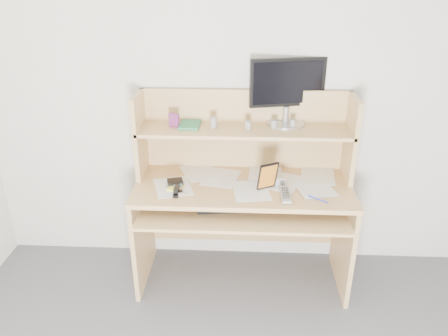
{
  "coord_description": "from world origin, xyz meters",
  "views": [
    {
      "loc": [
        -0.0,
        -1.03,
        2.04
      ],
      "look_at": [
        -0.12,
        1.43,
        0.89
      ],
      "focal_mm": 35.0,
      "sensor_mm": 36.0,
      "label": 1
    }
  ],
  "objects_px": {
    "desk": "(243,187)",
    "keyboard": "(233,204)",
    "tv_remote": "(285,195)",
    "monitor": "(287,90)",
    "game_case": "(268,176)"
  },
  "relations": [
    {
      "from": "keyboard",
      "to": "tv_remote",
      "type": "distance_m",
      "value": 0.34
    },
    {
      "from": "game_case",
      "to": "monitor",
      "type": "height_order",
      "value": "monitor"
    },
    {
      "from": "desk",
      "to": "monitor",
      "type": "height_order",
      "value": "monitor"
    },
    {
      "from": "monitor",
      "to": "tv_remote",
      "type": "bearing_deg",
      "value": -104.79
    },
    {
      "from": "keyboard",
      "to": "game_case",
      "type": "relative_size",
      "value": 2.63
    },
    {
      "from": "tv_remote",
      "to": "game_case",
      "type": "height_order",
      "value": "game_case"
    },
    {
      "from": "monitor",
      "to": "game_case",
      "type": "bearing_deg",
      "value": -122.85
    },
    {
      "from": "desk",
      "to": "monitor",
      "type": "relative_size",
      "value": 2.84
    },
    {
      "from": "game_case",
      "to": "monitor",
      "type": "bearing_deg",
      "value": 41.64
    },
    {
      "from": "desk",
      "to": "keyboard",
      "type": "relative_size",
      "value": 2.94
    },
    {
      "from": "tv_remote",
      "to": "monitor",
      "type": "relative_size",
      "value": 0.4
    },
    {
      "from": "keyboard",
      "to": "game_case",
      "type": "xyz_separation_m",
      "value": [
        0.21,
        0.05,
        0.18
      ]
    },
    {
      "from": "keyboard",
      "to": "tv_remote",
      "type": "bearing_deg",
      "value": -15.09
    },
    {
      "from": "keyboard",
      "to": "monitor",
      "type": "xyz_separation_m",
      "value": [
        0.33,
        0.38,
        0.65
      ]
    },
    {
      "from": "desk",
      "to": "keyboard",
      "type": "distance_m",
      "value": 0.2
    }
  ]
}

